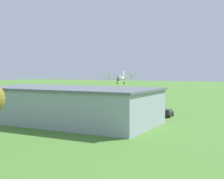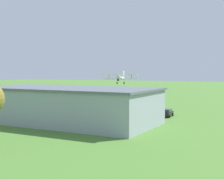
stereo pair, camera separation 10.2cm
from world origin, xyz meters
TOP-DOWN VIEW (x-y plane):
  - ground_plane at (0.00, 0.00)m, footprint 400.00×400.00m
  - hangar at (-0.02, 28.63)m, footprint 31.94×15.99m
  - biplane at (3.81, -2.13)m, footprint 9.67×7.71m
  - car_black at (-13.65, 13.84)m, footprint 2.07×4.07m
  - car_silver at (16.24, 14.07)m, footprint 2.41×4.71m
  - car_white at (22.54, 15.88)m, footprint 2.04×3.97m
  - person_walking_on_apron at (16.52, 9.41)m, footprint 0.53×0.53m
  - person_beside_truck at (3.80, 11.60)m, footprint 0.38×0.38m
  - person_watching_takeoff at (-4.29, 10.74)m, footprint 0.47×0.47m
  - person_at_fence_line at (-7.54, 9.03)m, footprint 0.42×0.42m

SIDE VIEW (x-z plane):
  - ground_plane at x=0.00m, z-range 0.00..0.00m
  - car_black at x=-13.65m, z-range 0.04..1.55m
  - person_beside_truck at x=3.80m, z-range -0.01..1.62m
  - car_silver at x=16.24m, z-range 0.04..1.58m
  - person_at_fence_line at x=-7.54m, z-range 0.00..1.63m
  - car_white at x=22.54m, z-range 0.03..1.64m
  - person_walking_on_apron at x=16.52m, z-range 0.00..1.67m
  - person_watching_takeoff at x=-4.29m, z-range 0.00..1.69m
  - hangar at x=-0.02m, z-range 0.01..6.19m
  - biplane at x=3.81m, z-range 5.45..9.00m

